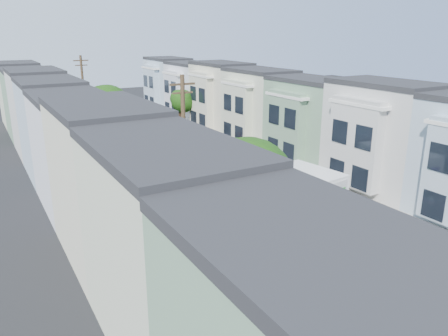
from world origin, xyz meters
name	(u,v)px	position (x,y,z in m)	size (l,w,h in m)	color
ground	(283,224)	(0.00, 0.00, 0.00)	(160.00, 160.00, 0.00)	black
road_slab	(188,168)	(0.00, 15.00, 0.01)	(12.00, 70.00, 0.02)	black
curb_left	(127,177)	(-6.05, 15.00, 0.07)	(0.30, 70.00, 0.15)	gray
curb_right	(241,158)	(6.05, 15.00, 0.07)	(0.30, 70.00, 0.15)	gray
sidewalk_left	(113,179)	(-7.35, 15.00, 0.07)	(2.60, 70.00, 0.15)	gray
sidewalk_right	(251,157)	(7.35, 15.00, 0.07)	(2.60, 70.00, 0.15)	gray
centerline	(188,168)	(0.00, 15.00, 0.00)	(0.12, 70.00, 0.01)	gold
townhouse_row_left	(68,187)	(-11.15, 15.00, 0.00)	(5.00, 70.00, 8.50)	gray
townhouse_row_right	(281,153)	(11.15, 15.00, 0.00)	(5.00, 70.00, 8.50)	gray
tree_a	(364,274)	(-6.30, -12.53, 4.55)	(4.30, 4.30, 6.73)	black
tree_b	(246,186)	(-6.30, -4.98, 5.43)	(4.70, 4.70, 7.80)	black
tree_c	(152,147)	(-6.30, 7.49, 4.57)	(4.41, 4.41, 6.80)	black
tree_d	(107,110)	(-6.30, 19.12, 5.52)	(4.70, 4.70, 7.90)	black
tree_e	(76,103)	(-6.30, 32.68, 4.38)	(4.30, 4.30, 6.55)	black
tree_far_r	(182,102)	(6.89, 31.05, 3.76)	(3.10, 3.10, 5.36)	black
utility_pole_near	(184,157)	(-6.30, 2.00, 5.15)	(1.60, 0.26, 10.00)	#42301E
utility_pole_far	(85,102)	(-6.30, 28.00, 5.15)	(1.60, 0.26, 10.00)	#42301E
fedex_truck	(298,186)	(2.39, 1.46, 1.87)	(2.69, 6.98, 3.35)	white
lead_sedan	(225,170)	(1.83, 10.97, 0.61)	(1.44, 3.76, 1.22)	black
parked_left_b	(296,289)	(-4.90, -7.41, 0.68)	(1.44, 4.07, 1.36)	black
parked_left_c	(212,225)	(-4.90, 1.03, 0.68)	(1.44, 4.07, 1.36)	#A6AFBD
parked_left_d	(157,183)	(-4.90, 10.50, 0.64)	(1.50, 3.92, 1.27)	black
parked_right_a	(420,238)	(4.90, -6.94, 0.73)	(2.05, 4.89, 1.47)	#393A3A
parked_right_b	(357,210)	(4.90, -1.96, 0.74)	(2.06, 4.90, 1.47)	white
parked_right_c	(211,145)	(4.90, 19.43, 0.72)	(2.40, 5.20, 1.45)	black
parked_right_d	(178,129)	(4.90, 28.24, 0.75)	(1.59, 4.50, 1.50)	black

